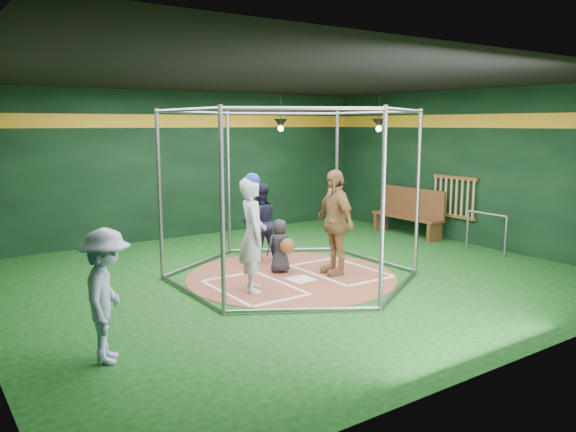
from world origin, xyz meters
TOP-DOWN VIEW (x-y plane):
  - room_shell at (0.00, 0.01)m, footprint 10.10×9.10m
  - clay_disc at (0.00, 0.00)m, footprint 3.80×3.80m
  - home_plate at (0.00, -0.30)m, footprint 0.43×0.43m
  - batter_box_left at (-0.95, -0.25)m, footprint 1.17×1.77m
  - batter_box_right at (0.95, -0.25)m, footprint 1.17×1.77m
  - batting_cage at (-0.00, -0.00)m, footprint 4.05×4.67m
  - bat_rack at (4.93, 0.40)m, footprint 0.07×1.25m
  - pendant_lamp_near at (2.20, 3.60)m, footprint 0.34×0.34m
  - pendant_lamp_far at (4.00, 2.00)m, footprint 0.34×0.34m
  - batter_figure at (-1.03, -0.38)m, footprint 0.69×0.81m
  - visitor_leopard at (0.76, -0.30)m, footprint 0.63×1.18m
  - catcher_figure at (-0.02, 0.31)m, footprint 0.54×0.60m
  - umpire at (0.15, 1.30)m, footprint 0.88×0.75m
  - bystander_blue at (-3.85, -1.80)m, footprint 0.96×1.17m
  - dugout_bench at (4.64, 1.50)m, footprint 0.47×2.01m
  - steel_railing at (4.55, -0.79)m, footprint 0.05×1.01m

SIDE VIEW (x-z plane):
  - clay_disc at x=0.00m, z-range 0.00..0.01m
  - batter_box_left at x=-0.95m, z-range 0.01..0.02m
  - batter_box_right at x=0.95m, z-range 0.01..0.02m
  - home_plate at x=0.00m, z-range 0.01..0.02m
  - catcher_figure at x=-0.02m, z-range 0.02..1.01m
  - steel_railing at x=4.55m, z-range 0.14..1.01m
  - dugout_bench at x=4.64m, z-range 0.01..1.19m
  - bystander_blue at x=-3.85m, z-range 0.00..1.57m
  - umpire at x=0.15m, z-range 0.01..1.58m
  - visitor_leopard at x=0.76m, z-range 0.01..1.93m
  - batter_figure at x=-1.03m, z-range 0.00..1.95m
  - bat_rack at x=4.93m, z-range 0.56..1.54m
  - batting_cage at x=0.00m, z-range 0.00..3.00m
  - room_shell at x=0.00m, z-range -0.01..3.52m
  - pendant_lamp_near at x=2.20m, z-range 2.29..3.19m
  - pendant_lamp_far at x=4.00m, z-range 2.29..3.19m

